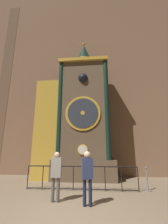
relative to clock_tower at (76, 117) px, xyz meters
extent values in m
plane|color=#847056|center=(0.60, -4.82, -3.65)|extent=(28.00, 28.00, 0.00)
cube|color=#846047|center=(0.60, 1.40, 4.31)|extent=(24.00, 0.30, 15.94)
cube|color=brown|center=(-6.00, 1.30, 3.52)|extent=(0.90, 0.12, 14.34)
cube|color=brown|center=(0.51, 0.02, -3.09)|extent=(3.66, 1.61, 1.12)
cube|color=brown|center=(0.51, 0.02, 0.60)|extent=(2.93, 1.40, 6.26)
cube|color=gold|center=(0.51, -0.08, 3.63)|extent=(3.16, 1.54, 0.20)
cylinder|color=gold|center=(0.51, -0.71, -1.98)|extent=(0.58, 0.05, 0.58)
cylinder|color=silver|center=(0.51, -0.74, -1.98)|extent=(0.47, 0.03, 0.47)
cylinder|color=gold|center=(0.51, -0.71, 0.10)|extent=(2.07, 0.07, 2.07)
cylinder|color=#2D333D|center=(0.51, -0.75, 0.10)|extent=(1.78, 0.04, 1.78)
cylinder|color=gold|center=(0.51, -0.77, 0.10)|extent=(0.25, 0.03, 0.25)
cube|color=#3A2D21|center=(0.51, -0.19, 2.35)|extent=(0.75, 0.42, 0.75)
sphere|color=black|center=(0.51, -0.63, 2.35)|extent=(0.60, 0.60, 0.60)
cylinder|color=#142D23|center=(-0.89, -0.58, 0.60)|extent=(0.31, 0.31, 6.26)
cylinder|color=#142D23|center=(1.91, -0.58, 0.60)|extent=(0.31, 0.31, 6.26)
cylinder|color=gold|center=(0.51, 0.02, 3.88)|extent=(1.05, 1.05, 0.30)
cone|color=#163227|center=(0.51, 0.02, 4.63)|extent=(1.00, 1.00, 1.20)
sphere|color=gold|center=(0.51, 0.02, 5.35)|extent=(0.20, 0.20, 0.20)
cube|color=maroon|center=(-1.73, 0.07, -0.65)|extent=(1.45, 1.19, 6.01)
cube|color=gold|center=(-1.73, -0.54, -0.65)|extent=(1.52, 0.06, 6.01)
cylinder|color=black|center=(-1.78, -2.27, -3.16)|extent=(0.04, 0.04, 0.99)
cylinder|color=black|center=(-1.10, -2.27, -3.16)|extent=(0.04, 0.04, 0.99)
cylinder|color=black|center=(-0.42, -2.27, -3.16)|extent=(0.04, 0.04, 0.99)
cylinder|color=black|center=(0.26, -2.27, -3.16)|extent=(0.04, 0.04, 0.99)
cylinder|color=black|center=(0.95, -2.27, -3.16)|extent=(0.04, 0.04, 0.99)
cylinder|color=black|center=(1.63, -2.27, -3.16)|extent=(0.04, 0.04, 0.99)
cylinder|color=black|center=(2.31, -2.27, -3.16)|extent=(0.04, 0.04, 0.99)
cylinder|color=black|center=(3.00, -2.27, -3.16)|extent=(0.04, 0.04, 0.99)
cylinder|color=black|center=(0.61, -2.27, -2.69)|extent=(4.78, 0.05, 0.05)
cylinder|color=black|center=(0.61, -2.27, -3.59)|extent=(4.78, 0.04, 0.04)
cylinder|color=#58554F|center=(-0.18, -3.77, -3.27)|extent=(0.11, 0.11, 0.76)
cylinder|color=#58554F|center=(0.00, -3.77, -3.27)|extent=(0.11, 0.11, 0.76)
cube|color=gray|center=(-0.09, -3.77, -2.56)|extent=(0.36, 0.25, 0.66)
sphere|color=beige|center=(-0.09, -3.77, -2.15)|extent=(0.19, 0.19, 0.19)
cylinder|color=#1B213A|center=(0.92, -4.04, -3.26)|extent=(0.11, 0.11, 0.78)
cylinder|color=#1B213A|center=(1.10, -4.04, -3.26)|extent=(0.11, 0.11, 0.78)
cube|color=navy|center=(1.01, -4.04, -2.55)|extent=(0.39, 0.30, 0.64)
sphere|color=beige|center=(1.01, -4.04, -2.13)|extent=(0.22, 0.22, 0.22)
cylinder|color=gray|center=(3.41, -2.06, -3.64)|extent=(0.28, 0.28, 0.04)
cylinder|color=gray|center=(3.41, -2.06, -3.21)|extent=(0.06, 0.06, 0.89)
sphere|color=gray|center=(3.41, -2.06, -2.73)|extent=(0.09, 0.09, 0.09)
camera|label=1|loc=(1.39, -9.16, -1.96)|focal=24.00mm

